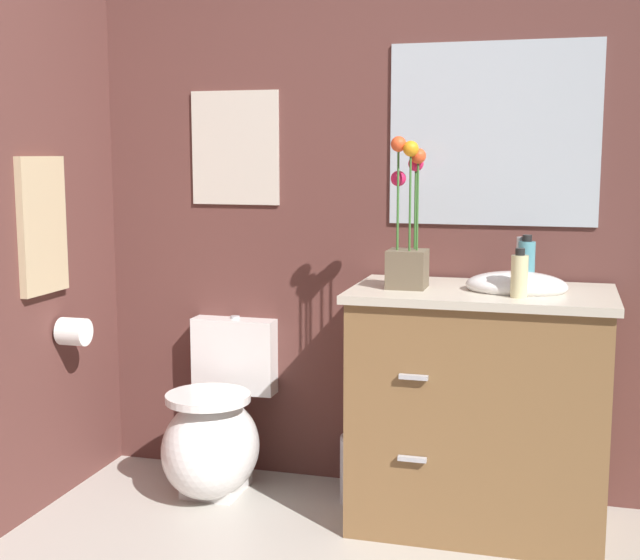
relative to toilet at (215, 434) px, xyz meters
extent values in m
cube|color=brown|center=(0.94, 0.30, 1.01)|extent=(4.12, 0.05, 2.50)
ellipsoid|color=white|center=(0.00, -0.05, -0.04)|extent=(0.38, 0.48, 0.40)
cube|color=white|center=(0.00, 0.00, -0.15)|extent=(0.22, 0.26, 0.18)
cube|color=white|center=(0.00, 0.24, 0.28)|extent=(0.36, 0.13, 0.32)
cylinder|color=white|center=(0.00, -0.07, 0.17)|extent=(0.34, 0.34, 0.03)
cylinder|color=#B7B7BC|center=(0.00, 0.24, 0.44)|extent=(0.04, 0.04, 0.02)
cube|color=brown|center=(1.06, -0.03, 0.19)|extent=(0.90, 0.52, 0.86)
cube|color=beige|center=(1.06, -0.03, 0.63)|extent=(0.94, 0.56, 0.03)
ellipsoid|color=white|center=(1.18, -0.03, 0.67)|extent=(0.36, 0.26, 0.10)
cylinder|color=#B7B7BC|center=(1.18, 0.13, 0.74)|extent=(0.02, 0.02, 0.18)
cube|color=#B7B7BC|center=(0.86, -0.30, 0.38)|extent=(0.10, 0.02, 0.02)
cube|color=#B7B7BC|center=(0.86, -0.30, 0.08)|extent=(0.10, 0.02, 0.02)
cube|color=brown|center=(0.79, -0.06, 0.72)|extent=(0.14, 0.14, 0.14)
cylinder|color=#386B2D|center=(0.83, -0.06, 0.96)|extent=(0.01, 0.01, 0.34)
sphere|color=#EA4C23|center=(0.83, -0.06, 1.12)|extent=(0.06, 0.06, 0.06)
cylinder|color=#386B2D|center=(0.81, -0.02, 0.94)|extent=(0.01, 0.01, 0.31)
sphere|color=#E01E51|center=(0.81, -0.02, 1.10)|extent=(0.06, 0.06, 0.06)
cylinder|color=#386B2D|center=(0.75, -0.04, 0.91)|extent=(0.01, 0.01, 0.26)
sphere|color=#E01E51|center=(0.75, -0.04, 1.04)|extent=(0.06, 0.06, 0.06)
cylinder|color=#386B2D|center=(0.76, -0.08, 0.98)|extent=(0.01, 0.01, 0.38)
sphere|color=#EA4C23|center=(0.76, -0.08, 1.17)|extent=(0.06, 0.06, 0.06)
cylinder|color=#386B2D|center=(0.80, -0.09, 0.97)|extent=(0.01, 0.01, 0.36)
sphere|color=orange|center=(0.80, -0.09, 1.15)|extent=(0.06, 0.06, 0.06)
cylinder|color=teal|center=(1.21, 0.11, 0.73)|extent=(0.06, 0.06, 0.17)
cylinder|color=black|center=(1.21, 0.11, 0.82)|extent=(0.03, 0.03, 0.02)
cylinder|color=beige|center=(1.20, -0.17, 0.72)|extent=(0.06, 0.06, 0.15)
cylinder|color=black|center=(1.20, -0.17, 0.80)|extent=(0.03, 0.03, 0.02)
cylinder|color=#B7B7BC|center=(0.60, 0.06, -0.11)|extent=(0.18, 0.18, 0.26)
torus|color=#B7B7BC|center=(0.60, 0.06, 0.02)|extent=(0.18, 0.18, 0.01)
cube|color=beige|center=(0.00, 0.27, 1.16)|extent=(0.38, 0.01, 0.47)
cube|color=#B2BCC6|center=(1.06, 0.27, 1.21)|extent=(0.80, 0.01, 0.70)
cube|color=tan|center=(-0.57, -0.29, 0.86)|extent=(0.03, 0.28, 0.52)
cylinder|color=white|center=(-0.51, -0.20, 0.44)|extent=(0.11, 0.11, 0.11)
camera|label=1|loc=(1.33, -3.16, 1.13)|focal=48.60mm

